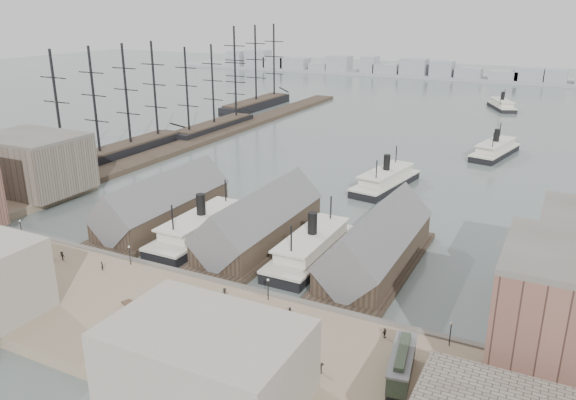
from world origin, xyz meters
The scene contains 36 objects.
ground centered at (0.00, 0.00, 0.00)m, with size 900.00×900.00×0.00m, color #4E5B59.
quay centered at (0.00, -20.00, 1.00)m, with size 180.00×30.00×2.00m, color #7F6D55.
seawall centered at (0.00, -5.20, 1.15)m, with size 180.00×1.20×2.30m, color #59544C.
west_wharf centered at (-68.00, 100.00, 0.80)m, with size 10.00×220.00×1.60m, color #2D231C.
ferry_shed_west centered at (-26.00, 16.88, 4.64)m, with size 14.00×42.00×12.60m.
ferry_shed_center centered at (0.00, 16.88, 4.64)m, with size 14.00×42.00×12.60m.
ferry_shed_east centered at (26.00, 16.88, 4.64)m, with size 14.00×42.00×12.60m.
warehouse_west_back centered at (-70.00, 18.00, 9.00)m, with size 26.00×20.00×14.00m, color #60564C.
street_bldg_center centered at (20.00, -32.00, 7.00)m, with size 24.00×16.00×10.00m, color gray.
lamp_post_far_w centered at (-45.00, -7.00, 4.71)m, with size 0.44×0.44×3.92m.
lamp_post_near_w centered at (-15.00, -7.00, 4.71)m, with size 0.44×0.44×3.92m.
lamp_post_near_e centered at (15.00, -7.00, 4.71)m, with size 0.44×0.44×3.92m.
lamp_post_far_e centered at (45.00, -7.00, 4.71)m, with size 0.44×0.44×3.92m.
far_shore centered at (-2.07, 334.14, 3.91)m, with size 500.00×40.00×15.72m.
ferry_docked_west centered at (-13.00, 13.70, 2.56)m, with size 9.19×30.64×10.94m.
ferry_docked_east centered at (13.00, 15.15, 2.47)m, with size 8.85×29.51×10.54m.
ferry_open_near centered at (11.98, 67.56, 2.39)m, with size 12.84×29.55×10.21m.
ferry_open_mid centered at (34.59, 118.98, 2.33)m, with size 13.85×28.93×9.93m.
ferry_open_far centered at (24.61, 217.86, 2.16)m, with size 17.38×26.70×9.20m.
sailing_ship_near centered at (-79.01, 57.80, 2.74)m, with size 9.08×62.59×37.35m.
sailing_ship_mid centered at (-73.85, 108.97, 2.49)m, with size 8.45×48.83×34.75m.
sailing_ship_far centered at (-86.08, 164.73, 2.92)m, with size 9.82×54.57×40.38m.
tram centered at (40.87, -17.71, 4.01)m, with size 4.52×11.32×3.92m.
horse_cart_left centered at (-35.02, -15.68, 2.83)m, with size 4.76×1.87×1.65m.
horse_cart_center centered at (-1.96, -19.36, 2.82)m, with size 4.95×2.89×1.62m.
horse_cart_right centered at (19.83, -24.14, 2.79)m, with size 4.63×1.76×1.53m.
pedestrian_1 centered at (-32.49, -17.92, 2.82)m, with size 0.80×0.62×1.64m, color black.
pedestrian_2 centered at (-28.21, -11.43, 2.89)m, with size 1.15×0.66×1.79m, color black.
pedestrian_3 centered at (-15.99, -26.26, 2.83)m, with size 0.97×0.41×1.66m, color black.
pedestrian_4 centered at (5.58, -13.19, 2.86)m, with size 0.84×0.55×1.72m, color black.
pedestrian_5 centered at (11.99, -17.85, 2.91)m, with size 0.66×0.49×1.82m, color black.
pedestrian_6 centered at (20.82, -10.33, 2.87)m, with size 0.84×0.66×1.73m, color black.
pedestrian_7 centered at (31.03, -21.30, 2.78)m, with size 1.01×0.58×1.57m, color black.
pedestrian_8 centered at (35.97, -9.21, 2.79)m, with size 0.93×0.39×1.59m, color black.
pedestrian_10 centered at (-18.03, -11.21, 2.88)m, with size 0.64×0.47×1.75m, color black.
pedestrian_11 centered at (8.04, -9.63, 2.86)m, with size 1.11×0.64×1.72m, color black.
Camera 1 is at (55.76, -80.16, 48.67)m, focal length 35.00 mm.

